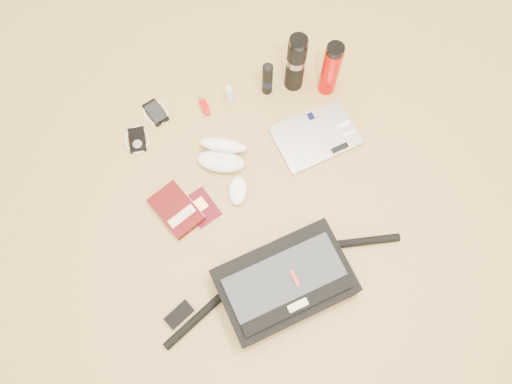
% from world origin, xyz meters
% --- Properties ---
extents(ground, '(4.00, 4.00, 0.00)m').
position_xyz_m(ground, '(0.00, 0.00, 0.00)').
color(ground, '#AB8547').
rests_on(ground, ground).
extents(messenger_bag, '(0.92, 0.35, 0.13)m').
position_xyz_m(messenger_bag, '(-0.01, -0.31, 0.06)').
color(messenger_bag, black).
rests_on(messenger_bag, ground).
extents(laptop, '(0.35, 0.27, 0.03)m').
position_xyz_m(laptop, '(0.29, 0.22, 0.01)').
color(laptop, '#AAAAAC').
rests_on(laptop, ground).
extents(book, '(0.20, 0.23, 0.04)m').
position_xyz_m(book, '(-0.31, 0.07, 0.02)').
color(book, '#49090A').
rests_on(book, ground).
extents(passport, '(0.14, 0.16, 0.01)m').
position_xyz_m(passport, '(-0.22, 0.05, 0.00)').
color(passport, '#4A0610').
rests_on(passport, ground).
extents(mouse, '(0.10, 0.13, 0.04)m').
position_xyz_m(mouse, '(-0.07, 0.07, 0.02)').
color(mouse, white).
rests_on(mouse, ground).
extents(sunglasses_case, '(0.23, 0.22, 0.11)m').
position_xyz_m(sunglasses_case, '(-0.09, 0.23, 0.04)').
color(sunglasses_case, silver).
rests_on(sunglasses_case, ground).
extents(ipod, '(0.10, 0.11, 0.01)m').
position_xyz_m(ipod, '(-0.40, 0.39, 0.01)').
color(ipod, black).
rests_on(ipod, ground).
extents(phone, '(0.12, 0.13, 0.01)m').
position_xyz_m(phone, '(-0.31, 0.49, 0.01)').
color(phone, black).
rests_on(phone, ground).
extents(inhaler, '(0.03, 0.09, 0.02)m').
position_xyz_m(inhaler, '(-0.11, 0.47, 0.01)').
color(inhaler, '#BD0706').
rests_on(inhaler, ground).
extents(spray_bottle, '(0.03, 0.03, 0.11)m').
position_xyz_m(spray_bottle, '(-0.00, 0.47, 0.05)').
color(spray_bottle, '#B4DDF8').
rests_on(spray_bottle, ground).
extents(aerosol_can, '(0.05, 0.05, 0.18)m').
position_xyz_m(aerosol_can, '(0.16, 0.47, 0.09)').
color(aerosol_can, black).
rests_on(aerosol_can, ground).
extents(thermos_black, '(0.09, 0.09, 0.29)m').
position_xyz_m(thermos_black, '(0.27, 0.48, 0.15)').
color(thermos_black, black).
rests_on(thermos_black, ground).
extents(thermos_red, '(0.08, 0.08, 0.27)m').
position_xyz_m(thermos_red, '(0.40, 0.42, 0.14)').
color(thermos_red, '#C00500').
rests_on(thermos_red, ground).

